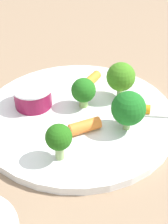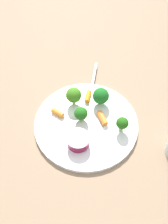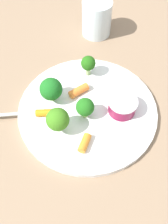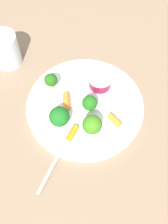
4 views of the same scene
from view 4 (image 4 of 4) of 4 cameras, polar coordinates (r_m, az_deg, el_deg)
The scene contains 12 objects.
ground_plane at distance 0.65m, azimuth 0.21°, elevation 1.06°, with size 2.40×2.40×0.00m, color #896F55.
plate at distance 0.65m, azimuth 0.21°, elevation 1.33°, with size 0.28×0.28×0.01m, color white.
sauce_cup at distance 0.66m, azimuth 3.47°, elevation 6.61°, with size 0.06×0.06×0.03m.
broccoli_floret_0 at distance 0.61m, azimuth 1.01°, elevation 1.74°, with size 0.04×0.04×0.05m.
broccoli_floret_1 at distance 0.65m, azimuth -7.13°, elevation 6.78°, with size 0.03×0.03×0.05m.
broccoli_floret_2 at distance 0.58m, azimuth 1.77°, elevation -2.75°, with size 0.04×0.04×0.06m.
broccoli_floret_3 at distance 0.59m, azimuth -5.49°, elevation -0.84°, with size 0.05×0.05×0.06m.
carrot_stick_0 at distance 0.60m, azimuth -2.54°, elevation -4.63°, with size 0.01×0.01×0.04m, color orange.
carrot_stick_1 at distance 0.64m, azimuth -3.78°, elevation 2.32°, with size 0.02×0.02×0.04m, color orange.
carrot_stick_2 at distance 0.62m, azimuth 6.61°, elevation -1.74°, with size 0.02×0.02×0.04m, color orange.
fork at distance 0.59m, azimuth -5.63°, elevation -9.36°, with size 0.16×0.08×0.00m.
drinking_glass at distance 0.74m, azimuth -16.58°, elevation 12.70°, with size 0.07×0.07×0.09m, color silver.
Camera 4 is at (0.22, 0.25, 0.56)m, focal length 42.55 mm.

